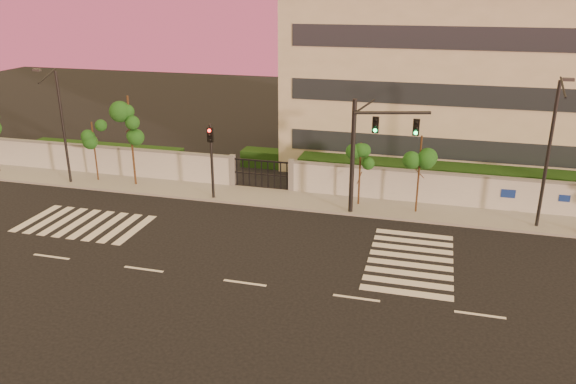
{
  "coord_description": "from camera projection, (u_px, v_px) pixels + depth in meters",
  "views": [
    {
      "loc": [
        7.6,
        -20.84,
        12.37
      ],
      "look_at": [
        0.38,
        6.0,
        2.25
      ],
      "focal_mm": 35.0,
      "sensor_mm": 36.0,
      "label": 1
    }
  ],
  "objects": [
    {
      "name": "road_markings",
      "position": [
        240.0,
        244.0,
        28.79
      ],
      "size": [
        57.0,
        7.62,
        0.02
      ],
      "color": "silver",
      "rests_on": "ground"
    },
    {
      "name": "traffic_signal_main",
      "position": [
        368.0,
        144.0,
        31.02
      ],
      "size": [
        4.2,
        1.25,
        6.72
      ],
      "rotation": [
        0.0,
        0.0,
        0.26
      ],
      "color": "black",
      "rests_on": "ground"
    },
    {
      "name": "sidewalk",
      "position": [
        301.0,
        201.0,
        34.5
      ],
      "size": [
        60.0,
        3.0,
        0.15
      ],
      "primitive_type": "cube",
      "color": "gray",
      "rests_on": "ground"
    },
    {
      "name": "hedge_row",
      "position": [
        333.0,
        170.0,
        37.81
      ],
      "size": [
        41.0,
        4.25,
        1.8
      ],
      "color": "#13330F",
      "rests_on": "ground"
    },
    {
      "name": "street_tree_b",
      "position": [
        94.0,
        138.0,
        37.04
      ],
      "size": [
        1.29,
        1.03,
        4.14
      ],
      "color": "#382314",
      "rests_on": "ground"
    },
    {
      "name": "streetlight_west",
      "position": [
        61.0,
        122.0,
        36.09
      ],
      "size": [
        0.47,
        1.89,
        7.84
      ],
      "color": "black",
      "rests_on": "ground"
    },
    {
      "name": "street_tree_d",
      "position": [
        361.0,
        160.0,
        32.84
      ],
      "size": [
        1.36,
        1.08,
        3.94
      ],
      "color": "#382314",
      "rests_on": "ground"
    },
    {
      "name": "institutional_building",
      "position": [
        460.0,
        79.0,
        40.65
      ],
      "size": [
        24.4,
        12.4,
        12.25
      ],
      "color": "#BCB79F",
      "rests_on": "ground"
    },
    {
      "name": "traffic_signal_secondary",
      "position": [
        211.0,
        153.0,
        33.83
      ],
      "size": [
        0.37,
        0.35,
        4.79
      ],
      "rotation": [
        0.0,
        0.0,
        0.24
      ],
      "color": "black",
      "rests_on": "ground"
    },
    {
      "name": "ground",
      "position": [
        245.0,
        283.0,
        24.99
      ],
      "size": [
        120.0,
        120.0,
        0.0
      ],
      "primitive_type": "plane",
      "color": "black",
      "rests_on": "ground"
    },
    {
      "name": "streetlight_east",
      "position": [
        550.0,
        149.0,
        29.0
      ],
      "size": [
        0.5,
        2.03,
        8.43
      ],
      "color": "black",
      "rests_on": "ground"
    },
    {
      "name": "street_tree_e",
      "position": [
        420.0,
        157.0,
        31.51
      ],
      "size": [
        1.36,
        1.08,
        4.67
      ],
      "color": "#382314",
      "rests_on": "ground"
    },
    {
      "name": "perimeter_wall",
      "position": [
        308.0,
        178.0,
        35.49
      ],
      "size": [
        60.0,
        0.36,
        2.2
      ],
      "color": "#B4B6BB",
      "rests_on": "ground"
    },
    {
      "name": "street_tree_c",
      "position": [
        130.0,
        121.0,
        35.75
      ],
      "size": [
        1.65,
        1.31,
        6.02
      ],
      "color": "#382314",
      "rests_on": "ground"
    }
  ]
}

